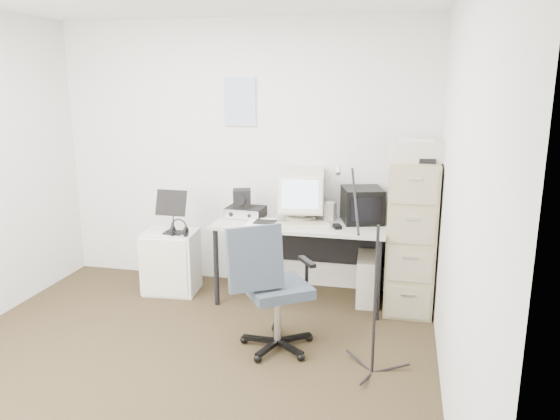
% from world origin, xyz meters
% --- Properties ---
extents(floor, '(3.60, 3.60, 0.01)m').
position_xyz_m(floor, '(0.00, 0.00, -0.01)').
color(floor, black).
rests_on(floor, ground).
extents(wall_back, '(3.60, 0.02, 2.50)m').
position_xyz_m(wall_back, '(0.00, 1.80, 1.25)').
color(wall_back, silver).
rests_on(wall_back, ground).
extents(wall_right, '(0.02, 3.60, 2.50)m').
position_xyz_m(wall_right, '(1.80, 0.00, 1.25)').
color(wall_right, silver).
rests_on(wall_right, ground).
extents(wall_calendar, '(0.30, 0.02, 0.44)m').
position_xyz_m(wall_calendar, '(-0.02, 1.79, 1.75)').
color(wall_calendar, white).
rests_on(wall_calendar, wall_back).
extents(filing_cabinet, '(0.40, 0.60, 1.30)m').
position_xyz_m(filing_cabinet, '(1.58, 1.48, 0.65)').
color(filing_cabinet, gray).
rests_on(filing_cabinet, floor).
extents(printer, '(0.46, 0.35, 0.16)m').
position_xyz_m(printer, '(1.58, 1.47, 1.38)').
color(printer, '#B7AC96').
rests_on(printer, filing_cabinet).
extents(desk, '(1.50, 0.70, 0.73)m').
position_xyz_m(desk, '(0.63, 1.45, 0.36)').
color(desk, '#A4A290').
rests_on(desk, floor).
extents(crt_monitor, '(0.45, 0.47, 0.44)m').
position_xyz_m(crt_monitor, '(0.61, 1.55, 0.95)').
color(crt_monitor, '#B7AC96').
rests_on(crt_monitor, desk).
extents(crt_tv, '(0.42, 0.43, 0.30)m').
position_xyz_m(crt_tv, '(1.15, 1.56, 0.88)').
color(crt_tv, black).
rests_on(crt_tv, desk).
extents(desk_speaker, '(0.10, 0.10, 0.16)m').
position_xyz_m(desk_speaker, '(0.87, 1.56, 0.81)').
color(desk_speaker, beige).
rests_on(desk_speaker, desk).
extents(keyboard, '(0.50, 0.32, 0.03)m').
position_xyz_m(keyboard, '(0.66, 1.28, 0.74)').
color(keyboard, '#B7AC96').
rests_on(keyboard, desk).
extents(mouse, '(0.09, 0.12, 0.03)m').
position_xyz_m(mouse, '(0.97, 1.30, 0.75)').
color(mouse, black).
rests_on(mouse, desk).
extents(radio_receiver, '(0.35, 0.26, 0.10)m').
position_xyz_m(radio_receiver, '(0.11, 1.49, 0.78)').
color(radio_receiver, black).
rests_on(radio_receiver, desk).
extents(radio_speaker, '(0.20, 0.19, 0.16)m').
position_xyz_m(radio_speaker, '(0.07, 1.49, 0.91)').
color(radio_speaker, black).
rests_on(radio_speaker, radio_receiver).
extents(papers, '(0.23, 0.31, 0.02)m').
position_xyz_m(papers, '(0.30, 1.27, 0.74)').
color(papers, white).
rests_on(papers, desk).
extents(pc_tower, '(0.22, 0.46, 0.42)m').
position_xyz_m(pc_tower, '(1.23, 1.54, 0.21)').
color(pc_tower, '#B7AC96').
rests_on(pc_tower, floor).
extents(office_chair, '(0.79, 0.79, 0.98)m').
position_xyz_m(office_chair, '(0.63, 0.49, 0.49)').
color(office_chair, '#3A4655').
rests_on(office_chair, floor).
extents(side_cart, '(0.50, 0.42, 0.59)m').
position_xyz_m(side_cart, '(-0.58, 1.36, 0.29)').
color(side_cart, silver).
rests_on(side_cart, floor).
extents(music_stand, '(0.32, 0.25, 0.41)m').
position_xyz_m(music_stand, '(-0.53, 1.31, 0.79)').
color(music_stand, black).
rests_on(music_stand, side_cart).
extents(headphones, '(0.17, 0.17, 0.03)m').
position_xyz_m(headphones, '(-0.44, 1.24, 0.64)').
color(headphones, black).
rests_on(headphones, side_cart).
extents(mic_stand, '(0.02, 0.02, 1.37)m').
position_xyz_m(mic_stand, '(1.35, 0.30, 0.69)').
color(mic_stand, black).
rests_on(mic_stand, floor).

